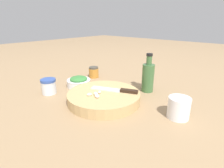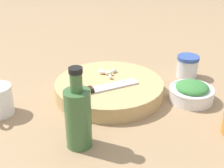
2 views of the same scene
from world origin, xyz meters
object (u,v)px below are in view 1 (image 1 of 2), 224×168
Objects in this scene: spice_jar at (49,86)px; oil_bottle at (148,77)px; garlic_cloves at (95,94)px; cutting_board at (104,97)px; coffee_mug at (179,107)px; honey_jar at (94,72)px; herb_bowl at (79,82)px; chef_knife at (117,90)px.

oil_bottle is (0.34, 0.34, 0.04)m from spice_jar.
cutting_board is at bearing 91.29° from garlic_cloves.
honey_jar is at bearing 168.03° from coffee_mug.
honey_jar is at bearing 109.30° from herb_bowl.
chef_knife is 0.26m from herb_bowl.
garlic_cloves is 0.91× the size of spice_jar.
garlic_cloves is at bearing -155.30° from coffee_mug.
spice_jar is 0.48m from oil_bottle.
chef_knife reaches higher than cutting_board.
spice_jar is 0.32m from honey_jar.
garlic_cloves reaches higher than herb_bowl.
oil_bottle reaches higher than herb_bowl.
honey_jar reaches higher than cutting_board.
cutting_board is 1.52× the size of chef_knife.
cutting_board is 0.28m from spice_jar.
chef_knife is 0.36m from honey_jar.
chef_knife is at bearing 56.35° from cutting_board.
oil_bottle is at bearing 146.02° from coffee_mug.
spice_jar is 1.11× the size of honey_jar.
cutting_board is 4.28× the size of spice_jar.
coffee_mug reaches higher than chef_knife.
chef_knife is at bearing -104.30° from oil_bottle.
garlic_cloves is 0.61× the size of coffee_mug.
chef_knife is at bearing 72.35° from garlic_cloves.
cutting_board is at bearing 22.94° from spice_jar.
garlic_cloves reaches higher than chef_knife.
oil_bottle is at bearing 3.47° from honey_jar.
garlic_cloves reaches higher than cutting_board.
chef_knife is 3.11× the size of honey_jar.
garlic_cloves is at bearing 12.93° from spice_jar.
spice_jar reaches higher than chef_knife.
coffee_mug is at bearing 16.06° from cutting_board.
spice_jar reaches higher than honey_jar.
spice_jar is (-0.26, -0.11, 0.02)m from cutting_board.
spice_jar is 0.59m from coffee_mug.
spice_jar is 0.67× the size of coffee_mug.
coffee_mug reaches higher than spice_jar.
herb_bowl is at bearing 168.80° from cutting_board.
herb_bowl is 0.53m from coffee_mug.
garlic_cloves is at bearing -22.50° from herb_bowl.
oil_bottle is at bearing 30.87° from herb_bowl.
spice_jar is at bearing -101.09° from herb_bowl.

